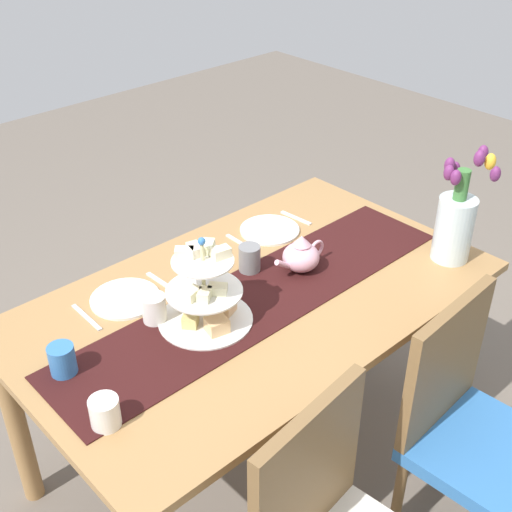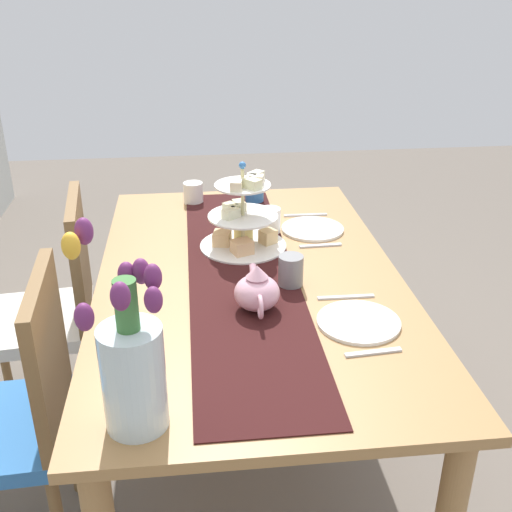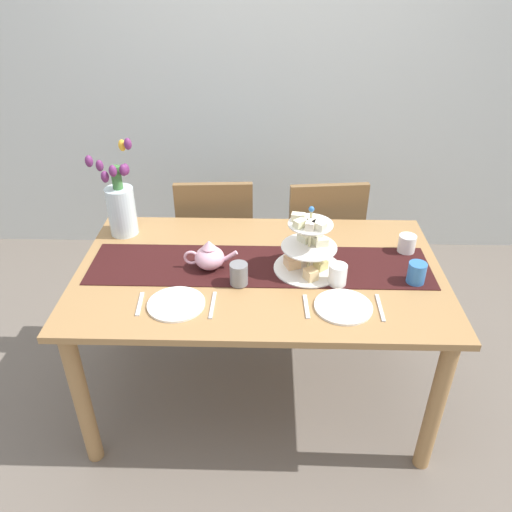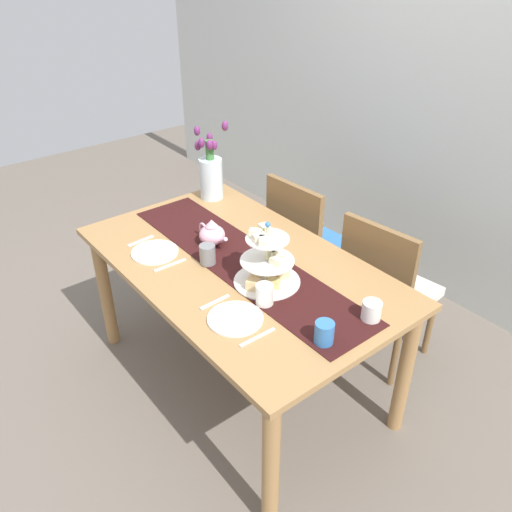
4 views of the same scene
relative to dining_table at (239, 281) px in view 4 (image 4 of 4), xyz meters
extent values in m
plane|color=#6B6056|center=(0.00, 0.00, -0.66)|extent=(8.00, 8.00, 0.00)
cube|color=silver|center=(0.00, 1.58, 0.64)|extent=(6.00, 0.08, 2.60)
cube|color=#A37747|center=(0.00, 0.00, 0.09)|extent=(1.61, 0.95, 0.03)
cylinder|color=#A37747|center=(-0.73, -0.41, -0.29)|extent=(0.07, 0.07, 0.73)
cylinder|color=#A37747|center=(0.73, -0.41, -0.29)|extent=(0.07, 0.07, 0.73)
cylinder|color=#A37747|center=(-0.73, 0.41, -0.29)|extent=(0.07, 0.07, 0.73)
cylinder|color=#A37747|center=(0.73, 0.41, -0.29)|extent=(0.07, 0.07, 0.73)
cylinder|color=brown|center=(-0.10, 0.97, -0.45)|extent=(0.04, 0.04, 0.41)
cylinder|color=brown|center=(-0.46, 0.95, -0.45)|extent=(0.04, 0.04, 0.41)
cylinder|color=brown|center=(-0.08, 0.61, -0.45)|extent=(0.04, 0.04, 0.41)
cylinder|color=brown|center=(-0.44, 0.59, -0.45)|extent=(0.04, 0.04, 0.41)
cube|color=#3370B7|center=(-0.27, 0.78, -0.22)|extent=(0.44, 0.44, 0.05)
cube|color=brown|center=(-0.26, 0.59, 0.03)|extent=(0.42, 0.06, 0.45)
cylinder|color=brown|center=(0.50, 0.98, -0.45)|extent=(0.04, 0.04, 0.41)
cylinder|color=brown|center=(0.14, 0.94, -0.45)|extent=(0.04, 0.04, 0.41)
cylinder|color=brown|center=(0.54, 0.62, -0.45)|extent=(0.04, 0.04, 0.41)
cylinder|color=brown|center=(0.18, 0.58, -0.45)|extent=(0.04, 0.04, 0.41)
cube|color=silver|center=(0.34, 0.78, -0.22)|extent=(0.46, 0.46, 0.05)
cube|color=brown|center=(0.36, 0.59, 0.03)|extent=(0.42, 0.08, 0.45)
cube|color=black|center=(0.00, 0.02, 0.11)|extent=(1.51, 0.34, 0.00)
cylinder|color=beige|center=(0.21, 0.00, 0.25)|extent=(0.01, 0.01, 0.28)
cylinder|color=white|center=(0.21, 0.00, 0.11)|extent=(0.30, 0.30, 0.01)
cylinder|color=white|center=(0.21, 0.00, 0.22)|extent=(0.24, 0.24, 0.01)
cylinder|color=white|center=(0.21, 0.00, 0.33)|extent=(0.19, 0.19, 0.01)
cube|color=#DAC876|center=(0.27, -0.01, 0.14)|extent=(0.07, 0.07, 0.04)
cube|color=#EEC387|center=(0.22, 0.07, 0.14)|extent=(0.08, 0.07, 0.05)
cube|color=#EEBD86|center=(0.14, 0.01, 0.14)|extent=(0.08, 0.08, 0.05)
cube|color=#E9C589|center=(0.22, -0.09, 0.14)|extent=(0.07, 0.07, 0.05)
cube|color=#F0E9BE|center=(0.26, 0.01, 0.24)|extent=(0.06, 0.05, 0.03)
cube|color=beige|center=(0.24, 0.04, 0.24)|extent=(0.07, 0.06, 0.03)
cube|color=#ECE9C0|center=(0.19, 0.04, 0.24)|extent=(0.06, 0.07, 0.03)
cube|color=beige|center=(0.16, 0.02, 0.35)|extent=(0.06, 0.05, 0.03)
cube|color=beige|center=(0.17, -0.03, 0.35)|extent=(0.07, 0.06, 0.03)
cube|color=beige|center=(0.21, -0.04, 0.35)|extent=(0.05, 0.06, 0.03)
cube|color=beige|center=(0.24, -0.05, 0.35)|extent=(0.07, 0.06, 0.03)
sphere|color=#3370B7|center=(0.21, 0.00, 0.40)|extent=(0.02, 0.02, 0.02)
ellipsoid|color=#E5A8BC|center=(-0.22, 0.00, 0.16)|extent=(0.13, 0.13, 0.10)
cone|color=#E5A8BC|center=(-0.22, 0.00, 0.23)|extent=(0.06, 0.06, 0.04)
cylinder|color=#E5A8BC|center=(-0.13, 0.00, 0.17)|extent=(0.07, 0.02, 0.06)
torus|color=#E5A8BC|center=(-0.30, 0.00, 0.16)|extent=(0.07, 0.01, 0.07)
cylinder|color=silver|center=(-0.67, 0.31, 0.23)|extent=(0.13, 0.13, 0.24)
cylinder|color=#3D7538|center=(-0.67, 0.31, 0.39)|extent=(0.05, 0.05, 0.12)
ellipsoid|color=#6B2860|center=(-0.63, 0.31, 0.44)|extent=(0.04, 0.04, 0.06)
ellipsoid|color=#6B2860|center=(-0.62, 0.38, 0.54)|extent=(0.04, 0.04, 0.06)
ellipsoid|color=yellow|center=(-0.65, 0.40, 0.52)|extent=(0.04, 0.04, 0.06)
ellipsoid|color=#6B2860|center=(-0.77, 0.37, 0.43)|extent=(0.04, 0.04, 0.06)
ellipsoid|color=#6B2860|center=(-0.79, 0.30, 0.48)|extent=(0.04, 0.04, 0.06)
ellipsoid|color=#6B2860|center=(-0.71, 0.25, 0.43)|extent=(0.04, 0.04, 0.06)
ellipsoid|color=#6B2860|center=(-0.67, 0.25, 0.46)|extent=(0.04, 0.04, 0.06)
ellipsoid|color=#6B2860|center=(-0.63, 0.28, 0.45)|extent=(0.04, 0.04, 0.06)
cylinder|color=white|center=(0.68, 0.16, 0.15)|extent=(0.08, 0.08, 0.08)
cylinder|color=white|center=(-0.33, -0.27, 0.11)|extent=(0.23, 0.23, 0.01)
cube|color=silver|center=(-0.47, -0.27, 0.11)|extent=(0.03, 0.15, 0.01)
cube|color=silver|center=(-0.18, -0.27, 0.11)|extent=(0.02, 0.17, 0.01)
cylinder|color=white|center=(0.33, -0.27, 0.11)|extent=(0.23, 0.23, 0.01)
cube|color=silver|center=(0.19, -0.27, 0.11)|extent=(0.02, 0.15, 0.01)
cube|color=silver|center=(0.48, -0.27, 0.11)|extent=(0.02, 0.17, 0.01)
cylinder|color=slate|center=(-0.08, -0.12, 0.16)|extent=(0.08, 0.08, 0.09)
cylinder|color=white|center=(0.33, -0.11, 0.15)|extent=(0.08, 0.08, 0.09)
cylinder|color=#3370B7|center=(0.66, -0.09, 0.15)|extent=(0.08, 0.08, 0.09)
camera|label=1|loc=(1.23, 1.34, 1.42)|focal=47.12mm
camera|label=2|loc=(-1.75, 0.17, 1.01)|focal=43.74mm
camera|label=3|loc=(0.03, -1.85, 1.33)|focal=35.27mm
camera|label=4|loc=(1.70, -1.25, 1.46)|focal=36.83mm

